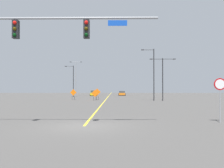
{
  "coord_description": "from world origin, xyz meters",
  "views": [
    {
      "loc": [
        1.77,
        -13.99,
        2.18
      ],
      "look_at": [
        1.29,
        23.33,
        2.78
      ],
      "focal_mm": 39.36,
      "sensor_mm": 36.0,
      "label": 1
    }
  ],
  "objects_px": {
    "construction_sign_left_shoulder": "(95,94)",
    "street_lamp_mid_right": "(76,76)",
    "traffic_signal_assembly": "(17,39)",
    "street_lamp_far_left": "(73,79)",
    "construction_sign_right_lane": "(97,93)",
    "car_yellow_passing": "(94,93)",
    "stop_sign": "(220,91)",
    "street_lamp_near_left": "(153,72)",
    "construction_sign_left_lane": "(73,93)",
    "street_lamp_near_right": "(163,75)",
    "car_orange_distant": "(122,93)"
  },
  "relations": [
    {
      "from": "street_lamp_mid_right",
      "to": "car_orange_distant",
      "type": "relative_size",
      "value": 2.01
    },
    {
      "from": "street_lamp_near_right",
      "to": "construction_sign_left_lane",
      "type": "xyz_separation_m",
      "value": [
        -16.03,
        4.0,
        -3.2
      ]
    },
    {
      "from": "street_lamp_near_left",
      "to": "street_lamp_far_left",
      "type": "xyz_separation_m",
      "value": [
        -17.02,
        18.4,
        -0.6
      ]
    },
    {
      "from": "street_lamp_near_right",
      "to": "car_yellow_passing",
      "type": "height_order",
      "value": "street_lamp_near_right"
    },
    {
      "from": "stop_sign",
      "to": "car_yellow_passing",
      "type": "xyz_separation_m",
      "value": [
        -12.65,
        52.76,
        -1.28
      ]
    },
    {
      "from": "construction_sign_right_lane",
      "to": "construction_sign_left_lane",
      "type": "distance_m",
      "value": 4.53
    },
    {
      "from": "construction_sign_left_shoulder",
      "to": "car_yellow_passing",
      "type": "relative_size",
      "value": 0.44
    },
    {
      "from": "traffic_signal_assembly",
      "to": "car_yellow_passing",
      "type": "height_order",
      "value": "traffic_signal_assembly"
    },
    {
      "from": "stop_sign",
      "to": "street_lamp_near_left",
      "type": "bearing_deg",
      "value": 90.31
    },
    {
      "from": "stop_sign",
      "to": "street_lamp_mid_right",
      "type": "distance_m",
      "value": 51.9
    },
    {
      "from": "traffic_signal_assembly",
      "to": "construction_sign_left_shoulder",
      "type": "xyz_separation_m",
      "value": [
        2.08,
        29.31,
        -3.85
      ]
    },
    {
      "from": "street_lamp_near_left",
      "to": "street_lamp_near_right",
      "type": "xyz_separation_m",
      "value": [
        1.66,
        -0.02,
        -0.46
      ]
    },
    {
      "from": "stop_sign",
      "to": "car_yellow_passing",
      "type": "bearing_deg",
      "value": 103.48
    },
    {
      "from": "stop_sign",
      "to": "construction_sign_right_lane",
      "type": "distance_m",
      "value": 31.97
    },
    {
      "from": "street_lamp_far_left",
      "to": "construction_sign_left_shoulder",
      "type": "relative_size",
      "value": 4.09
    },
    {
      "from": "street_lamp_mid_right",
      "to": "car_yellow_passing",
      "type": "relative_size",
      "value": 2.16
    },
    {
      "from": "stop_sign",
      "to": "street_lamp_near_left",
      "type": "xyz_separation_m",
      "value": [
        -0.14,
        26.53,
        2.93
      ]
    },
    {
      "from": "traffic_signal_assembly",
      "to": "car_orange_distant",
      "type": "relative_size",
      "value": 2.7
    },
    {
      "from": "traffic_signal_assembly",
      "to": "construction_sign_left_shoulder",
      "type": "relative_size",
      "value": 6.56
    },
    {
      "from": "construction_sign_left_lane",
      "to": "street_lamp_mid_right",
      "type": "bearing_deg",
      "value": 97.75
    },
    {
      "from": "traffic_signal_assembly",
      "to": "street_lamp_near_right",
      "type": "distance_m",
      "value": 31.31
    },
    {
      "from": "traffic_signal_assembly",
      "to": "street_lamp_near_left",
      "type": "xyz_separation_m",
      "value": [
        12.12,
        28.12,
        -0.11
      ]
    },
    {
      "from": "stop_sign",
      "to": "street_lamp_near_left",
      "type": "height_order",
      "value": "street_lamp_near_left"
    },
    {
      "from": "stop_sign",
      "to": "street_lamp_far_left",
      "type": "bearing_deg",
      "value": 110.91
    },
    {
      "from": "construction_sign_left_shoulder",
      "to": "street_lamp_mid_right",
      "type": "bearing_deg",
      "value": 107.86
    },
    {
      "from": "construction_sign_right_lane",
      "to": "car_yellow_passing",
      "type": "xyz_separation_m",
      "value": [
        -2.66,
        22.39,
        -0.63
      ]
    },
    {
      "from": "construction_sign_right_lane",
      "to": "car_yellow_passing",
      "type": "relative_size",
      "value": 0.49
    },
    {
      "from": "construction_sign_right_lane",
      "to": "construction_sign_left_shoulder",
      "type": "xyz_separation_m",
      "value": [
        -0.19,
        -2.65,
        -0.16
      ]
    },
    {
      "from": "street_lamp_near_left",
      "to": "car_yellow_passing",
      "type": "height_order",
      "value": "street_lamp_near_left"
    },
    {
      "from": "traffic_signal_assembly",
      "to": "street_lamp_mid_right",
      "type": "relative_size",
      "value": 1.34
    },
    {
      "from": "construction_sign_left_lane",
      "to": "car_yellow_passing",
      "type": "xyz_separation_m",
      "value": [
        1.86,
        22.26,
        -0.54
      ]
    },
    {
      "from": "street_lamp_near_left",
      "to": "construction_sign_left_shoulder",
      "type": "bearing_deg",
      "value": 173.27
    },
    {
      "from": "construction_sign_left_shoulder",
      "to": "construction_sign_right_lane",
      "type": "bearing_deg",
      "value": 85.81
    },
    {
      "from": "street_lamp_near_left",
      "to": "car_orange_distant",
      "type": "bearing_deg",
      "value": 98.84
    },
    {
      "from": "street_lamp_near_left",
      "to": "car_orange_distant",
      "type": "xyz_separation_m",
      "value": [
        -4.53,
        29.14,
        -4.3
      ]
    },
    {
      "from": "street_lamp_near_right",
      "to": "construction_sign_right_lane",
      "type": "distance_m",
      "value": 12.53
    },
    {
      "from": "stop_sign",
      "to": "street_lamp_near_left",
      "type": "distance_m",
      "value": 26.69
    },
    {
      "from": "construction_sign_left_shoulder",
      "to": "car_orange_distant",
      "type": "bearing_deg",
      "value": 78.85
    },
    {
      "from": "street_lamp_mid_right",
      "to": "construction_sign_left_lane",
      "type": "bearing_deg",
      "value": -82.25
    },
    {
      "from": "street_lamp_near_right",
      "to": "construction_sign_left_lane",
      "type": "height_order",
      "value": "street_lamp_near_right"
    },
    {
      "from": "traffic_signal_assembly",
      "to": "street_lamp_far_left",
      "type": "height_order",
      "value": "street_lamp_far_left"
    },
    {
      "from": "stop_sign",
      "to": "construction_sign_left_lane",
      "type": "xyz_separation_m",
      "value": [
        -14.51,
        30.51,
        -0.73
      ]
    },
    {
      "from": "construction_sign_right_lane",
      "to": "car_yellow_passing",
      "type": "bearing_deg",
      "value": 96.77
    },
    {
      "from": "traffic_signal_assembly",
      "to": "construction_sign_left_lane",
      "type": "bearing_deg",
      "value": 94.01
    },
    {
      "from": "stop_sign",
      "to": "car_orange_distant",
      "type": "xyz_separation_m",
      "value": [
        -4.68,
        55.67,
        -1.37
      ]
    },
    {
      "from": "street_lamp_far_left",
      "to": "construction_sign_right_lane",
      "type": "xyz_separation_m",
      "value": [
        7.17,
        -14.56,
        -2.98
      ]
    },
    {
      "from": "street_lamp_near_right",
      "to": "car_orange_distant",
      "type": "distance_m",
      "value": 30.06
    },
    {
      "from": "street_lamp_mid_right",
      "to": "construction_sign_left_lane",
      "type": "relative_size",
      "value": 4.7
    },
    {
      "from": "street_lamp_near_left",
      "to": "car_yellow_passing",
      "type": "relative_size",
      "value": 2.08
    },
    {
      "from": "traffic_signal_assembly",
      "to": "car_yellow_passing",
      "type": "distance_m",
      "value": 54.53
    }
  ]
}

